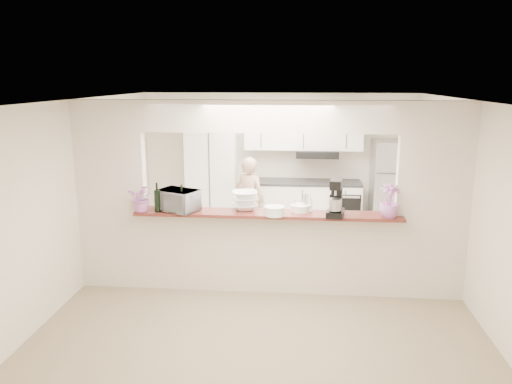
# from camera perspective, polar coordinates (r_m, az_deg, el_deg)

# --- Properties ---
(floor) EXTENTS (6.00, 6.00, 0.00)m
(floor) POSITION_cam_1_polar(r_m,az_deg,el_deg) (6.78, 1.29, -11.15)
(floor) COLOR gray
(floor) RESTS_ON ground
(tile_overlay) EXTENTS (5.00, 2.90, 0.01)m
(tile_overlay) POSITION_cam_1_polar(r_m,az_deg,el_deg) (8.21, 2.04, -6.72)
(tile_overlay) COLOR beige
(tile_overlay) RESTS_ON floor
(partition) EXTENTS (5.00, 0.15, 2.50)m
(partition) POSITION_cam_1_polar(r_m,az_deg,el_deg) (6.32, 1.35, 1.22)
(partition) COLOR silver
(partition) RESTS_ON floor
(bar_counter) EXTENTS (3.40, 0.38, 1.09)m
(bar_counter) POSITION_cam_1_polar(r_m,az_deg,el_deg) (6.56, 1.31, -6.57)
(bar_counter) COLOR silver
(bar_counter) RESTS_ON floor
(kitchen_cabinets) EXTENTS (3.15, 0.62, 2.25)m
(kitchen_cabinets) POSITION_cam_1_polar(r_m,az_deg,el_deg) (9.09, 1.33, 1.57)
(kitchen_cabinets) COLOR white
(kitchen_cabinets) RESTS_ON floor
(refrigerator) EXTENTS (0.75, 0.70, 1.70)m
(refrigerator) POSITION_cam_1_polar(r_m,az_deg,el_deg) (9.18, 15.36, 0.41)
(refrigerator) COLOR #B1B1B6
(refrigerator) RESTS_ON floor
(flower_left) EXTENTS (0.37, 0.33, 0.36)m
(flower_left) POSITION_cam_1_polar(r_m,az_deg,el_deg) (6.52, -12.92, -0.64)
(flower_left) COLOR #D36FC6
(flower_left) RESTS_ON bar_counter
(wine_bottle_a) EXTENTS (0.07, 0.07, 0.36)m
(wine_bottle_a) POSITION_cam_1_polar(r_m,az_deg,el_deg) (6.39, -8.46, -1.09)
(wine_bottle_a) COLOR black
(wine_bottle_a) RESTS_ON bar_counter
(wine_bottle_b) EXTENTS (0.08, 0.08, 0.38)m
(wine_bottle_b) POSITION_cam_1_polar(r_m,az_deg,el_deg) (6.47, -11.22, -0.96)
(wine_bottle_b) COLOR black
(wine_bottle_b) RESTS_ON bar_counter
(toaster_oven) EXTENTS (0.60, 0.52, 0.28)m
(toaster_oven) POSITION_cam_1_polar(r_m,az_deg,el_deg) (6.48, -8.90, -0.95)
(toaster_oven) COLOR #A6A6AB
(toaster_oven) RESTS_ON bar_counter
(serving_bowls) EXTENTS (0.39, 0.39, 0.24)m
(serving_bowls) POSITION_cam_1_polar(r_m,az_deg,el_deg) (6.45, -1.29, -1.01)
(serving_bowls) COLOR white
(serving_bowls) RESTS_ON bar_counter
(plate_stack_a) EXTENTS (0.25, 0.25, 0.12)m
(plate_stack_a) POSITION_cam_1_polar(r_m,az_deg,el_deg) (6.20, 2.14, -2.18)
(plate_stack_a) COLOR white
(plate_stack_a) RESTS_ON bar_counter
(plate_stack_b) EXTENTS (0.25, 0.25, 0.09)m
(plate_stack_b) POSITION_cam_1_polar(r_m,az_deg,el_deg) (6.41, 5.10, -1.85)
(plate_stack_b) COLOR white
(plate_stack_b) RESTS_ON bar_counter
(red_bowl) EXTENTS (0.16, 0.16, 0.07)m
(red_bowl) POSITION_cam_1_polar(r_m,az_deg,el_deg) (6.47, 2.21, -1.74)
(red_bowl) COLOR maroon
(red_bowl) RESTS_ON bar_counter
(tan_bowl) EXTENTS (0.17, 0.17, 0.08)m
(tan_bowl) POSITION_cam_1_polar(r_m,az_deg,el_deg) (6.46, 4.93, -1.78)
(tan_bowl) COLOR tan
(tan_bowl) RESTS_ON bar_counter
(utensil_caddy) EXTENTS (0.25, 0.16, 0.23)m
(utensil_caddy) POSITION_cam_1_polar(r_m,az_deg,el_deg) (6.42, 5.38, -1.37)
(utensil_caddy) COLOR silver
(utensil_caddy) RESTS_ON bar_counter
(stand_mixer) EXTENTS (0.25, 0.34, 0.46)m
(stand_mixer) POSITION_cam_1_polar(r_m,az_deg,el_deg) (6.23, 9.11, -0.85)
(stand_mixer) COLOR black
(stand_mixer) RESTS_ON bar_counter
(flower_right) EXTENTS (0.29, 0.29, 0.42)m
(flower_right) POSITION_cam_1_polar(r_m,az_deg,el_deg) (6.29, 15.00, -0.98)
(flower_right) COLOR #DA75D4
(flower_right) RESTS_ON bar_counter
(person) EXTENTS (0.63, 0.53, 1.48)m
(person) POSITION_cam_1_polar(r_m,az_deg,el_deg) (8.40, -0.73, -1.02)
(person) COLOR tan
(person) RESTS_ON floor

